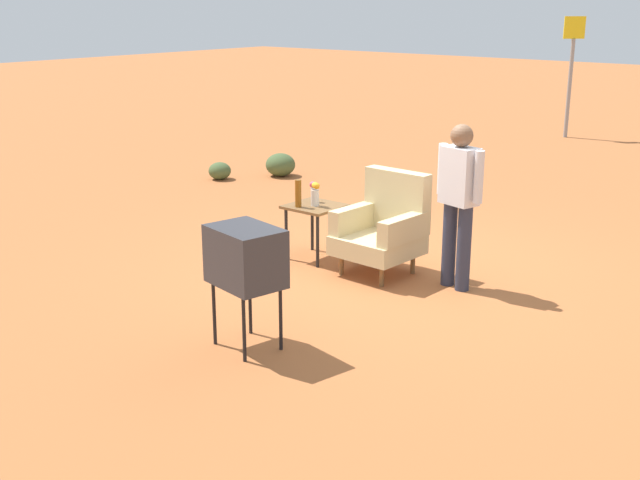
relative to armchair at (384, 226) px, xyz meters
The scene contains 11 objects.
ground_plane 0.51m from the armchair, 38.83° to the left, with size 60.00×60.00×0.00m, color #AD6033.
armchair is the anchor object (origin of this frame).
side_table 0.86m from the armchair, behind, with size 0.56×0.56×0.61m.
tv_on_stand 2.32m from the armchair, 84.03° to the right, with size 0.68×0.55×1.03m.
person_standing 0.94m from the armchair, ahead, with size 0.56×0.30×1.64m.
road_sign 9.81m from the armchair, 102.12° to the left, with size 0.33×0.33×2.44m.
bottle_short_clear 0.98m from the armchair, behind, with size 0.06×0.06×0.20m, color silver.
bottle_tall_amber 1.02m from the armchair, 163.72° to the right, with size 0.07×0.07×0.30m, color brown.
flower_vase 0.88m from the armchair, behind, with size 0.15×0.10×0.27m.
shrub_mid 5.01m from the armchair, 144.49° to the left, with size 0.48×0.48×0.37m, color #475B33.
shrub_far 5.12m from the armchair, 155.71° to the left, with size 0.36×0.36×0.28m, color #475B33.
Camera 1 is at (4.55, -6.78, 2.78)m, focal length 45.45 mm.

